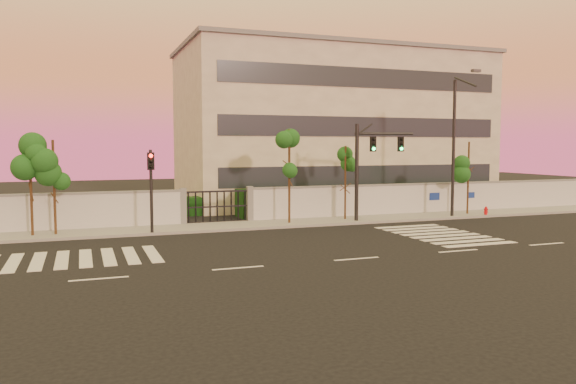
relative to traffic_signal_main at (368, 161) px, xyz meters
name	(u,v)px	position (x,y,z in m)	size (l,w,h in m)	color
ground	(357,259)	(-5.72, -9.68, -3.74)	(120.00, 120.00, 0.00)	black
sidewalk	(274,224)	(-5.72, 0.82, -3.67)	(60.00, 3.00, 0.15)	gray
perimeter_wall	(267,204)	(-5.62, 2.32, -2.67)	(60.00, 0.36, 2.20)	#BABCC1
hedge_row	(270,204)	(-4.56, 5.06, -2.93)	(41.00, 4.25, 1.80)	black
institutional_building	(332,127)	(3.28, 12.31, 2.41)	(24.40, 12.40, 12.25)	#B3A997
road_markings	(288,246)	(-7.30, -5.92, -3.73)	(57.00, 7.62, 0.02)	silver
street_tree_b	(31,162)	(-18.54, 0.68, 0.06)	(1.64, 1.31, 5.17)	#382314
street_tree_c	(54,166)	(-17.46, 0.66, -0.12)	(1.63, 1.30, 4.92)	#382314
street_tree_d	(290,155)	(-4.84, 0.52, 0.35)	(1.63, 1.30, 5.56)	#382314
street_tree_e	(346,166)	(-1.04, 0.93, -0.34)	(1.39, 1.10, 4.62)	#382314
street_tree_f	(469,161)	(7.77, 0.57, -0.15)	(1.51, 1.21, 4.89)	#382314
traffic_signal_main	(368,161)	(0.00, 0.00, 0.00)	(3.72, 0.93, 5.92)	black
traffic_signal_secondary	(151,181)	(-12.83, -0.54, -0.94)	(0.34, 0.34, 4.43)	black
streetlight_east	(456,141)	(6.04, -0.30, 1.21)	(0.55, 2.20, 9.16)	black
fire_hydrant	(486,212)	(8.50, -0.35, -3.40)	(0.27, 0.26, 0.68)	red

